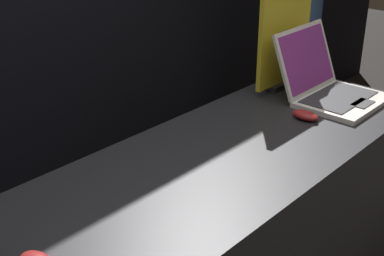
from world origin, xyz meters
name	(u,v)px	position (x,y,z in m)	size (l,w,h in m)	color
laptop_back	(328,84)	(0.83, 0.32, 1.04)	(0.37, 0.39, 0.28)	silver
mouse_back	(305,115)	(0.58, 0.28, 0.99)	(0.06, 0.11, 0.03)	maroon
promo_stand_back	(284,37)	(0.83, 0.55, 1.20)	(0.36, 0.07, 0.46)	black
person_bystander	(288,52)	(1.47, 0.92, 0.92)	(0.34, 0.34, 1.76)	#282833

